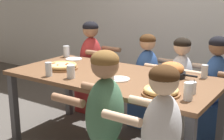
{
  "coord_description": "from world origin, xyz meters",
  "views": [
    {
      "loc": [
        1.65,
        -2.46,
        1.61
      ],
      "look_at": [
        0.0,
        0.0,
        0.84
      ],
      "focal_mm": 50.0,
      "sensor_mm": 36.0,
      "label": 1
    }
  ],
  "objects_px": {
    "pizza_board_main": "(161,91)",
    "pizza_board_second": "(62,66)",
    "empty_plate_b": "(74,59)",
    "diner_far_center": "(147,85)",
    "skillet_bowl": "(172,71)",
    "drinking_glass_b": "(66,52)",
    "diner_far_right": "(215,95)",
    "drinking_glass_f": "(49,70)",
    "drinking_glass_g": "(114,64)",
    "drinking_glass_c": "(205,72)",
    "drinking_glass_d": "(111,79)",
    "cocktail_glass_blue": "(192,88)",
    "drinking_glass_e": "(71,72)",
    "diner_far_left": "(91,70)",
    "drinking_glass_a": "(188,92)",
    "diner_near_midright": "(105,135)",
    "diner_far_midright": "(180,91)",
    "empty_plate_a": "(119,79)"
  },
  "relations": [
    {
      "from": "drinking_glass_g",
      "to": "empty_plate_a",
      "type": "bearing_deg",
      "value": -48.57
    },
    {
      "from": "pizza_board_main",
      "to": "pizza_board_second",
      "type": "distance_m",
      "value": 1.25
    },
    {
      "from": "drinking_glass_f",
      "to": "diner_near_midright",
      "type": "height_order",
      "value": "diner_near_midright"
    },
    {
      "from": "pizza_board_main",
      "to": "drinking_glass_a",
      "type": "relative_size",
      "value": 2.24
    },
    {
      "from": "drinking_glass_g",
      "to": "drinking_glass_d",
      "type": "bearing_deg",
      "value": -58.98
    },
    {
      "from": "drinking_glass_e",
      "to": "drinking_glass_g",
      "type": "relative_size",
      "value": 0.94
    },
    {
      "from": "drinking_glass_e",
      "to": "drinking_glass_f",
      "type": "xyz_separation_m",
      "value": [
        -0.23,
        -0.07,
        0.0
      ]
    },
    {
      "from": "pizza_board_second",
      "to": "drinking_glass_g",
      "type": "distance_m",
      "value": 0.55
    },
    {
      "from": "drinking_glass_e",
      "to": "drinking_glass_g",
      "type": "xyz_separation_m",
      "value": [
        0.15,
        0.5,
        0.0
      ]
    },
    {
      "from": "diner_far_left",
      "to": "drinking_glass_f",
      "type": "bearing_deg",
      "value": 16.55
    },
    {
      "from": "empty_plate_a",
      "to": "cocktail_glass_blue",
      "type": "bearing_deg",
      "value": -0.68
    },
    {
      "from": "pizza_board_main",
      "to": "diner_near_midright",
      "type": "distance_m",
      "value": 0.57
    },
    {
      "from": "pizza_board_main",
      "to": "drinking_glass_c",
      "type": "relative_size",
      "value": 2.44
    },
    {
      "from": "diner_near_midright",
      "to": "cocktail_glass_blue",
      "type": "bearing_deg",
      "value": -35.54
    },
    {
      "from": "empty_plate_b",
      "to": "diner_far_center",
      "type": "distance_m",
      "value": 0.93
    },
    {
      "from": "cocktail_glass_blue",
      "to": "drinking_glass_b",
      "type": "bearing_deg",
      "value": 164.68
    },
    {
      "from": "cocktail_glass_blue",
      "to": "diner_far_midright",
      "type": "distance_m",
      "value": 0.98
    },
    {
      "from": "pizza_board_main",
      "to": "cocktail_glass_blue",
      "type": "bearing_deg",
      "value": 40.31
    },
    {
      "from": "pizza_board_second",
      "to": "drinking_glass_f",
      "type": "xyz_separation_m",
      "value": [
        0.09,
        -0.28,
        0.03
      ]
    },
    {
      "from": "skillet_bowl",
      "to": "drinking_glass_d",
      "type": "relative_size",
      "value": 3.66
    },
    {
      "from": "empty_plate_b",
      "to": "diner_near_midright",
      "type": "distance_m",
      "value": 1.6
    },
    {
      "from": "drinking_glass_c",
      "to": "diner_far_center",
      "type": "relative_size",
      "value": 0.12
    },
    {
      "from": "pizza_board_second",
      "to": "drinking_glass_f",
      "type": "distance_m",
      "value": 0.3
    },
    {
      "from": "drinking_glass_f",
      "to": "drinking_glass_g",
      "type": "relative_size",
      "value": 1.02
    },
    {
      "from": "drinking_glass_b",
      "to": "diner_far_center",
      "type": "relative_size",
      "value": 0.13
    },
    {
      "from": "empty_plate_b",
      "to": "drinking_glass_b",
      "type": "relative_size",
      "value": 1.39
    },
    {
      "from": "pizza_board_main",
      "to": "cocktail_glass_blue",
      "type": "xyz_separation_m",
      "value": [
        0.2,
        0.17,
        0.01
      ]
    },
    {
      "from": "empty_plate_b",
      "to": "diner_near_midright",
      "type": "relative_size",
      "value": 0.16
    },
    {
      "from": "pizza_board_second",
      "to": "skillet_bowl",
      "type": "bearing_deg",
      "value": 18.11
    },
    {
      "from": "skillet_bowl",
      "to": "pizza_board_main",
      "type": "bearing_deg",
      "value": -75.13
    },
    {
      "from": "diner_far_left",
      "to": "diner_far_right",
      "type": "bearing_deg",
      "value": 90.0
    },
    {
      "from": "diner_far_midright",
      "to": "drinking_glass_e",
      "type": "bearing_deg",
      "value": -34.05
    },
    {
      "from": "empty_plate_b",
      "to": "diner_far_right",
      "type": "relative_size",
      "value": 0.17
    },
    {
      "from": "pizza_board_main",
      "to": "drinking_glass_e",
      "type": "xyz_separation_m",
      "value": [
        -0.92,
        -0.04,
        0.03
      ]
    },
    {
      "from": "diner_near_midright",
      "to": "drinking_glass_e",
      "type": "bearing_deg",
      "value": 59.1
    },
    {
      "from": "drinking_glass_a",
      "to": "diner_far_left",
      "type": "height_order",
      "value": "diner_far_left"
    },
    {
      "from": "skillet_bowl",
      "to": "drinking_glass_b",
      "type": "relative_size",
      "value": 2.8
    },
    {
      "from": "pizza_board_second",
      "to": "diner_far_center",
      "type": "height_order",
      "value": "diner_far_center"
    },
    {
      "from": "empty_plate_b",
      "to": "cocktail_glass_blue",
      "type": "height_order",
      "value": "cocktail_glass_blue"
    },
    {
      "from": "empty_plate_b",
      "to": "diner_far_center",
      "type": "height_order",
      "value": "diner_far_center"
    },
    {
      "from": "drinking_glass_c",
      "to": "diner_far_center",
      "type": "bearing_deg",
      "value": 157.56
    },
    {
      "from": "drinking_glass_d",
      "to": "drinking_glass_f",
      "type": "height_order",
      "value": "drinking_glass_f"
    },
    {
      "from": "skillet_bowl",
      "to": "diner_far_midright",
      "type": "distance_m",
      "value": 0.58
    },
    {
      "from": "empty_plate_a",
      "to": "drinking_glass_a",
      "type": "xyz_separation_m",
      "value": [
        0.73,
        -0.17,
        0.06
      ]
    },
    {
      "from": "drinking_glass_b",
      "to": "drinking_glass_c",
      "type": "xyz_separation_m",
      "value": [
        1.73,
        0.02,
        -0.01
      ]
    },
    {
      "from": "skillet_bowl",
      "to": "drinking_glass_f",
      "type": "height_order",
      "value": "skillet_bowl"
    },
    {
      "from": "cocktail_glass_blue",
      "to": "drinking_glass_e",
      "type": "distance_m",
      "value": 1.13
    },
    {
      "from": "pizza_board_main",
      "to": "diner_far_right",
      "type": "relative_size",
      "value": 0.27
    },
    {
      "from": "pizza_board_main",
      "to": "drinking_glass_c",
      "type": "bearing_deg",
      "value": 78.81
    },
    {
      "from": "pizza_board_second",
      "to": "empty_plate_b",
      "type": "bearing_deg",
      "value": 114.81
    }
  ]
}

